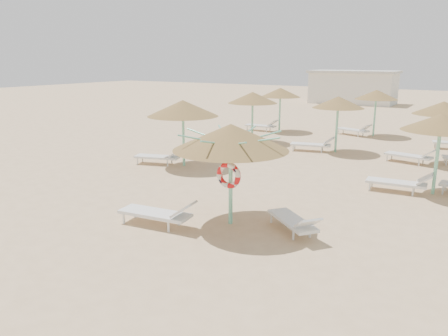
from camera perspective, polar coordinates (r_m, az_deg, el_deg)
The scene contains 6 objects.
ground at distance 12.11m, azimuth -0.33°, elevation -6.91°, with size 120.00×120.00×0.00m, color tan.
main_palapa at distance 11.29m, azimuth 0.89°, elevation 3.99°, with size 3.03×3.03×2.72m.
lounger_main_a at distance 11.74m, azimuth -8.42°, elevation -5.83°, with size 2.19×0.87×0.77m.
lounger_main_b at distance 11.31m, azimuth 9.21°, elevation -6.85°, with size 1.82×1.63×0.69m.
palapa_field at distance 19.95m, azimuth 19.48°, elevation 7.37°, with size 19.08×14.35×2.72m.
service_hut at distance 46.28m, azimuth 16.50°, elevation 10.12°, with size 8.40×4.40×3.25m.
Camera 1 is at (5.92, -9.63, 4.32)m, focal length 35.00 mm.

